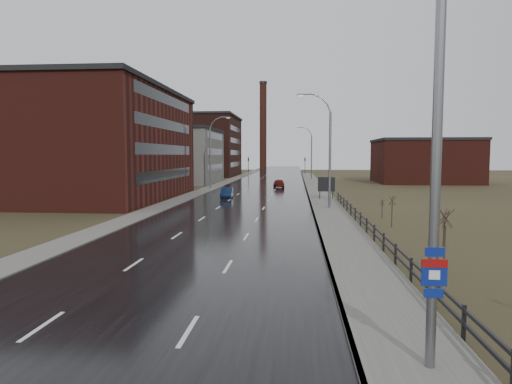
% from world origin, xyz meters
% --- Properties ---
extents(road, '(14.00, 300.00, 0.06)m').
position_xyz_m(road, '(0.00, 60.00, 0.03)').
color(road, black).
rests_on(road, ground).
extents(sidewalk_right, '(3.20, 180.00, 0.18)m').
position_xyz_m(sidewalk_right, '(8.60, 35.00, 0.09)').
color(sidewalk_right, '#595651').
rests_on(sidewalk_right, ground).
extents(curb_right, '(0.16, 180.00, 0.18)m').
position_xyz_m(curb_right, '(7.08, 35.00, 0.09)').
color(curb_right, slate).
rests_on(curb_right, ground).
extents(sidewalk_left, '(2.40, 260.00, 0.12)m').
position_xyz_m(sidewalk_left, '(-8.20, 60.00, 0.06)').
color(sidewalk_left, '#595651').
rests_on(sidewalk_left, ground).
extents(warehouse_near, '(22.44, 28.56, 13.50)m').
position_xyz_m(warehouse_near, '(-20.99, 45.00, 6.76)').
color(warehouse_near, '#471914').
rests_on(warehouse_near, ground).
extents(warehouse_mid, '(16.32, 20.40, 10.50)m').
position_xyz_m(warehouse_mid, '(-17.99, 78.00, 5.26)').
color(warehouse_mid, slate).
rests_on(warehouse_mid, ground).
extents(warehouse_far, '(26.52, 24.48, 15.50)m').
position_xyz_m(warehouse_far, '(-22.99, 108.00, 7.76)').
color(warehouse_far, '#331611').
rests_on(warehouse_far, ground).
extents(building_right, '(18.36, 16.32, 8.50)m').
position_xyz_m(building_right, '(30.30, 82.00, 4.26)').
color(building_right, '#471914').
rests_on(building_right, ground).
extents(smokestack, '(2.70, 2.70, 30.70)m').
position_xyz_m(smokestack, '(-6.00, 150.00, 15.50)').
color(smokestack, '#331611').
rests_on(smokestack, ground).
extents(streetlight_main, '(3.91, 0.29, 12.11)m').
position_xyz_m(streetlight_main, '(8.47, 2.00, 6.06)').
color(streetlight_main, slate).
rests_on(streetlight_main, ground).
extents(streetlight_right_mid, '(3.36, 0.28, 11.35)m').
position_xyz_m(streetlight_right_mid, '(8.50, 36.00, 5.84)').
color(streetlight_right_mid, slate).
rests_on(streetlight_right_mid, ground).
extents(streetlight_left, '(3.36, 0.28, 11.35)m').
position_xyz_m(streetlight_left, '(-7.70, 62.00, 5.84)').
color(streetlight_left, slate).
rests_on(streetlight_left, ground).
extents(streetlight_right_far, '(3.36, 0.28, 11.35)m').
position_xyz_m(streetlight_right_far, '(8.50, 90.00, 5.84)').
color(streetlight_right_far, slate).
rests_on(streetlight_right_far, ground).
extents(guardrail, '(0.10, 53.05, 1.10)m').
position_xyz_m(guardrail, '(10.30, 18.31, 0.71)').
color(guardrail, black).
rests_on(guardrail, ground).
extents(shrub_c, '(0.69, 0.73, 2.95)m').
position_xyz_m(shrub_c, '(12.22, 11.86, 1.57)').
color(shrub_c, '#382D23').
rests_on(shrub_c, ground).
extents(shrub_d, '(0.49, 0.52, 2.07)m').
position_xyz_m(shrub_d, '(14.15, 18.15, 1.10)').
color(shrub_d, '#382D23').
rests_on(shrub_d, ground).
extents(shrub_e, '(0.56, 0.59, 2.35)m').
position_xyz_m(shrub_e, '(12.62, 25.20, 1.25)').
color(shrub_e, '#382D23').
rests_on(shrub_e, ground).
extents(shrub_f, '(0.38, 0.40, 1.58)m').
position_xyz_m(shrub_f, '(12.81, 30.10, 0.83)').
color(shrub_f, '#382D23').
rests_on(shrub_f, ground).
extents(billboard, '(2.01, 0.17, 2.75)m').
position_xyz_m(billboard, '(9.10, 45.22, 1.81)').
color(billboard, black).
rests_on(billboard, ground).
extents(traffic_light_left, '(0.58, 2.73, 5.30)m').
position_xyz_m(traffic_light_left, '(-8.00, 120.00, 4.60)').
color(traffic_light_left, black).
rests_on(traffic_light_left, ground).
extents(traffic_light_right, '(0.58, 2.73, 5.30)m').
position_xyz_m(traffic_light_right, '(8.00, 120.00, 4.60)').
color(traffic_light_right, black).
rests_on(traffic_light_right, ground).
extents(car_near, '(1.65, 4.00, 1.29)m').
position_xyz_m(car_near, '(-3.00, 46.46, 0.64)').
color(car_near, '#0B1B3A').
rests_on(car_near, ground).
extents(car_far, '(2.10, 4.32, 1.42)m').
position_xyz_m(car_far, '(2.72, 65.30, 0.71)').
color(car_far, '#57110E').
rests_on(car_far, ground).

